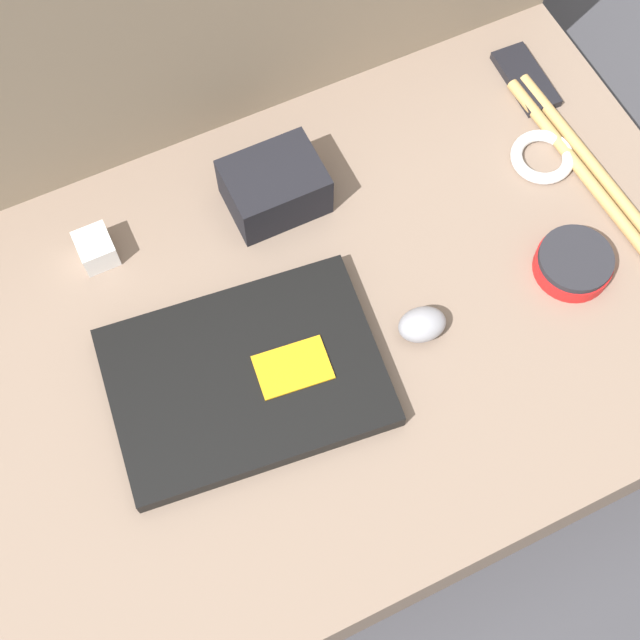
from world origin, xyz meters
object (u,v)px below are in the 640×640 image
at_px(laptop, 246,377).
at_px(computer_mouse, 422,325).
at_px(camera_pouch, 274,187).
at_px(charger_brick, 96,249).
at_px(phone_silver, 526,79).
at_px(speaker_puck, 574,263).

relative_size(laptop, computer_mouse, 5.26).
bearing_deg(laptop, computer_mouse, -1.63).
distance_m(laptop, camera_pouch, 0.27).
relative_size(computer_mouse, camera_pouch, 0.53).
relative_size(laptop, charger_brick, 7.07).
relative_size(phone_silver, charger_brick, 2.41).
height_order(laptop, phone_silver, laptop).
relative_size(laptop, phone_silver, 2.94).
distance_m(computer_mouse, charger_brick, 0.44).
xyz_separation_m(laptop, phone_silver, (0.56, 0.25, -0.01)).
bearing_deg(phone_silver, laptop, -153.25).
xyz_separation_m(computer_mouse, camera_pouch, (-0.09, 0.26, 0.02)).
xyz_separation_m(computer_mouse, charger_brick, (-0.33, 0.28, 0.00)).
xyz_separation_m(speaker_puck, camera_pouch, (-0.31, 0.26, 0.02)).
xyz_separation_m(phone_silver, charger_brick, (-0.66, -0.01, 0.01)).
relative_size(laptop, camera_pouch, 2.80).
distance_m(laptop, charger_brick, 0.27).
bearing_deg(laptop, camera_pouch, 64.39).
height_order(computer_mouse, phone_silver, computer_mouse).
relative_size(speaker_puck, camera_pouch, 0.79).
xyz_separation_m(computer_mouse, phone_silver, (0.33, 0.29, -0.01)).
relative_size(laptop, speaker_puck, 3.52).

